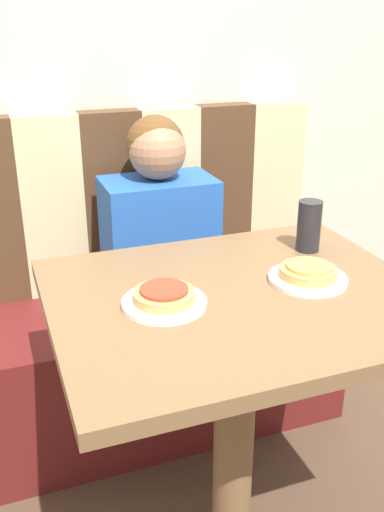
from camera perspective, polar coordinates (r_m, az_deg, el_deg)
name	(u,v)px	position (r m, az deg, el deg)	size (l,w,h in m)	color
wall_back	(128,28)	(1.97, -6.41, 21.76)	(7.00, 0.05, 2.60)	beige
booth_seat	(162,360)	(2.02, -2.99, -10.32)	(1.20, 0.47, 0.46)	#5B1919
booth_backrest	(142,198)	(1.96, -5.04, 5.80)	(1.20, 0.08, 0.60)	#4C331E
dining_table	(237,341)	(1.32, 4.55, -8.51)	(0.82, 0.68, 0.78)	brown
person	(159,219)	(1.79, -3.35, 3.67)	(0.34, 0.22, 0.60)	#2356B2
plate_left	(165,304)	(1.20, -2.75, -4.78)	(0.18, 0.18, 0.01)	white
plate_right	(308,279)	(1.33, 11.56, -2.30)	(0.18, 0.18, 0.01)	white
pizza_left	(165,295)	(1.19, -2.76, -3.96)	(0.13, 0.13, 0.03)	tan
pizza_right	(309,272)	(1.32, 11.63, -1.54)	(0.13, 0.13, 0.03)	tan
drinking_cup	(309,226)	(1.49, 11.62, 2.96)	(0.06, 0.06, 0.13)	#232328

